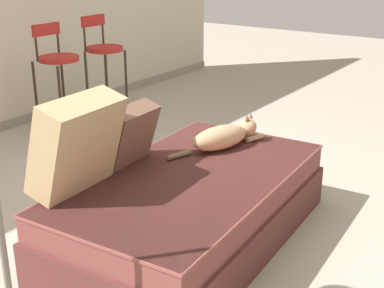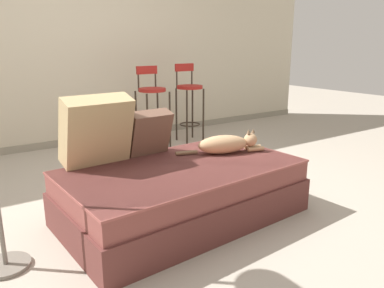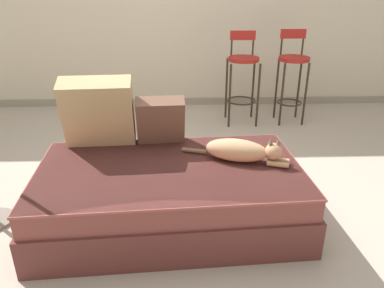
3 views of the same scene
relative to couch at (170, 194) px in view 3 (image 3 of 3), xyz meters
The scene contains 9 objects.
ground_plane 0.45m from the couch, 90.00° to the left, with size 16.00×16.00×0.00m, color #A89E8E.
wall_back_panel 2.87m from the couch, 90.00° to the left, with size 8.00×0.10×2.60m, color beige.
wall_baseboard_trim 2.60m from the couch, 90.00° to the left, with size 8.00×0.02×0.09m, color gray.
couch is the anchor object (origin of this frame).
throw_pillow_corner 0.78m from the couch, 144.32° to the left, with size 0.51×0.34×0.52m.
throw_pillow_middle 0.55m from the couch, 100.03° to the left, with size 0.36×0.25×0.37m.
cat 0.56m from the couch, ahead, with size 0.72×0.31×0.19m.
bar_stool_near_window 2.12m from the couch, 68.17° to the left, with size 0.34×0.34×1.01m.
bar_stool_by_doorway 2.39m from the couch, 55.47° to the left, with size 0.34×0.34×1.03m.
Camera 3 is at (0.07, -2.57, 1.54)m, focal length 35.00 mm.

